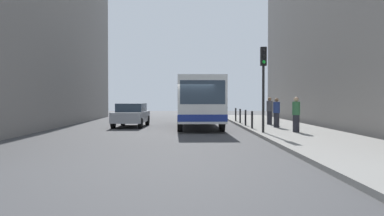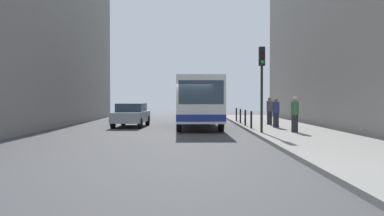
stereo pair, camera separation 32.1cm
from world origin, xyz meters
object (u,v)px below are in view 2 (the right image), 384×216
(car_beside_bus, at_px, (132,114))
(bollard_far, at_px, (241,116))
(bollard_near, at_px, (252,120))
(pedestrian_far_sidewalk, at_px, (270,111))
(traffic_light, at_px, (262,73))
(bollard_farthest, at_px, (237,115))
(pedestrian_mid_sidewalk, at_px, (277,113))
(car_behind_bus, at_px, (194,110))
(pedestrian_near_signal, at_px, (295,115))
(bus, at_px, (198,100))
(bollard_mid, at_px, (246,118))

(car_beside_bus, height_order, bollard_far, car_beside_bus)
(bollard_near, bearing_deg, pedestrian_far_sidewalk, 64.48)
(traffic_light, xyz_separation_m, bollard_farthest, (-0.10, 10.42, -2.38))
(bollard_far, distance_m, pedestrian_mid_sidewalk, 4.59)
(bollard_near, height_order, bollard_far, same)
(car_behind_bus, bearing_deg, pedestrian_mid_sidewalk, 110.58)
(traffic_light, bearing_deg, pedestrian_far_sidewalk, 76.07)
(traffic_light, bearing_deg, pedestrian_near_signal, 6.57)
(bollard_far, height_order, pedestrian_near_signal, pedestrian_near_signal)
(bollard_farthest, xyz_separation_m, pedestrian_far_sidewalk, (1.64, -4.20, 0.38))
(bus, xyz_separation_m, car_beside_bus, (-4.21, -0.01, -0.94))
(bollard_far, relative_size, pedestrian_near_signal, 0.56)
(bus, height_order, car_beside_bus, bus)
(bollard_near, distance_m, pedestrian_near_signal, 3.14)
(traffic_light, height_order, bollard_mid, traffic_light)
(car_beside_bus, height_order, car_behind_bus, same)
(car_behind_bus, height_order, bollard_mid, car_behind_bus)
(pedestrian_near_signal, bearing_deg, car_behind_bus, -118.02)
(car_behind_bus, height_order, bollard_near, car_behind_bus)
(bollard_farthest, bearing_deg, pedestrian_near_signal, -80.39)
(bollard_near, height_order, pedestrian_mid_sidewalk, pedestrian_mid_sidewalk)
(pedestrian_mid_sidewalk, height_order, pedestrian_far_sidewalk, pedestrian_far_sidewalk)
(bus, relative_size, pedestrian_mid_sidewalk, 6.63)
(traffic_light, xyz_separation_m, pedestrian_mid_sidewalk, (1.41, 3.55, -2.02))
(traffic_light, bearing_deg, car_behind_bus, 100.09)
(bus, relative_size, bollard_far, 11.65)
(bollard_near, distance_m, bollard_far, 5.10)
(bollard_mid, relative_size, bollard_far, 1.00)
(bollard_far, xyz_separation_m, pedestrian_mid_sidewalk, (1.51, -4.32, 0.36))
(traffic_light, distance_m, pedestrian_mid_sidewalk, 4.33)
(bollard_far, bearing_deg, pedestrian_mid_sidewalk, -70.77)
(bollard_far, distance_m, bollard_farthest, 2.55)
(car_beside_bus, bearing_deg, pedestrian_near_signal, 147.08)
(bollard_mid, bearing_deg, car_beside_bus, 171.11)
(pedestrian_near_signal, bearing_deg, bollard_farthest, -123.56)
(pedestrian_near_signal, xyz_separation_m, pedestrian_far_sidewalk, (-0.09, 6.03, 0.01))
(car_behind_bus, distance_m, pedestrian_near_signal, 18.61)
(bollard_mid, bearing_deg, bollard_near, -90.00)
(car_beside_bus, height_order, traffic_light, traffic_light)
(traffic_light, distance_m, bollard_farthest, 10.69)
(car_beside_bus, relative_size, bollard_farthest, 4.71)
(traffic_light, distance_m, bollard_mid, 5.84)
(bollard_near, xyz_separation_m, pedestrian_near_signal, (1.73, -2.59, 0.38))
(bus, distance_m, bollard_far, 3.40)
(bollard_farthest, distance_m, pedestrian_far_sidewalk, 4.53)
(car_beside_bus, xyz_separation_m, pedestrian_mid_sidewalk, (8.61, -2.88, 0.20))
(pedestrian_far_sidewalk, bearing_deg, bollard_near, -75.60)
(bus, height_order, bollard_near, bus)
(bus, xyz_separation_m, bollard_far, (2.89, 1.43, -1.10))
(bus, xyz_separation_m, bollard_mid, (2.89, -1.12, -1.10))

